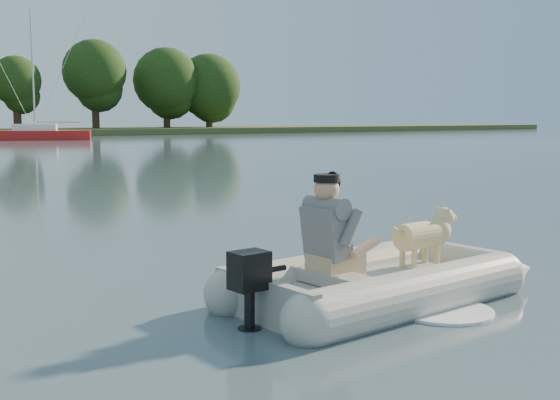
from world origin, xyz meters
TOP-DOWN VIEW (x-y plane):
  - water at (0.00, 0.00)m, footprint 160.00×160.00m
  - dinghy at (-0.26, 0.15)m, footprint 4.57×3.17m
  - man at (-0.93, 0.15)m, footprint 0.74×0.65m
  - dog at (0.35, 0.25)m, footprint 0.91×0.39m
  - outboard_motor at (-1.84, 0.03)m, footprint 0.42×0.31m
  - sailboat at (9.86, 48.18)m, footprint 7.29×4.56m

SIDE VIEW (x-z plane):
  - water at x=0.00m, z-range 0.00..0.00m
  - outboard_motor at x=-1.84m, z-range -0.08..0.67m
  - sailboat at x=9.86m, z-range -4.40..5.24m
  - dog at x=0.35m, z-range 0.20..0.79m
  - dinghy at x=-0.26m, z-range -0.10..1.23m
  - man at x=-0.93m, z-range 0.23..1.26m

